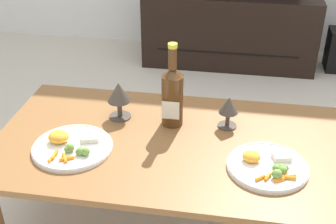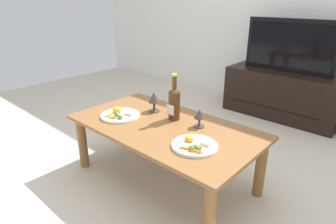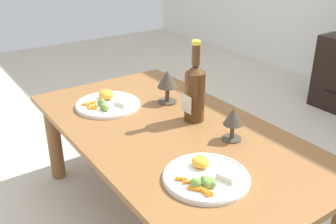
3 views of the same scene
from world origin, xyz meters
name	(u,v)px [view 1 (image 1 of 3)]	position (x,y,z in m)	size (l,w,h in m)	color
dining_table	(172,157)	(0.00, 0.00, 0.38)	(1.33, 0.73, 0.44)	brown
tv_stand	(230,27)	(0.14, 1.80, 0.26)	(1.22, 0.48, 0.52)	black
wine_bottle	(172,94)	(-0.02, 0.13, 0.58)	(0.08, 0.09, 0.34)	#4C2D14
goblet_left	(119,94)	(-0.23, 0.14, 0.55)	(0.09, 0.09, 0.15)	#473D33
goblet_right	(229,107)	(0.20, 0.14, 0.53)	(0.07, 0.07, 0.13)	#473D33
dinner_plate_left	(72,146)	(-0.35, -0.11, 0.46)	(0.29, 0.29, 0.05)	white
dinner_plate_right	(268,166)	(0.35, -0.11, 0.46)	(0.28, 0.28, 0.05)	white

